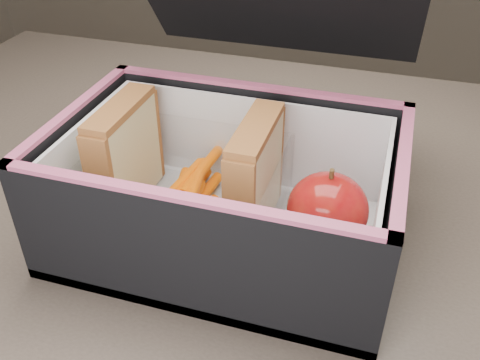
# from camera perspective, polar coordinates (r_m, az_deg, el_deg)

# --- Properties ---
(kitchen_table) EXTENTS (1.20, 0.80, 0.75)m
(kitchen_table) POSITION_cam_1_polar(r_m,az_deg,el_deg) (0.61, 4.78, -10.57)
(kitchen_table) COLOR brown
(kitchen_table) RESTS_ON ground
(lunch_bag) EXTENTS (0.30, 0.32, 0.27)m
(lunch_bag) POSITION_cam_1_polar(r_m,az_deg,el_deg) (0.49, -1.28, 0.01)
(lunch_bag) COLOR black
(lunch_bag) RESTS_ON kitchen_table
(plastic_tub) EXTENTS (0.17, 0.12, 0.07)m
(plastic_tub) POSITION_cam_1_polar(r_m,az_deg,el_deg) (0.51, -5.41, -0.41)
(plastic_tub) COLOR white
(plastic_tub) RESTS_ON lunch_bag
(sandwich_left) EXTENTS (0.03, 0.10, 0.11)m
(sandwich_left) POSITION_cam_1_polar(r_m,az_deg,el_deg) (0.52, -12.09, 2.61)
(sandwich_left) COLOR #D0BE86
(sandwich_left) RESTS_ON plastic_tub
(sandwich_right) EXTENTS (0.03, 0.10, 0.11)m
(sandwich_right) POSITION_cam_1_polar(r_m,az_deg,el_deg) (0.48, 1.61, 0.28)
(sandwich_right) COLOR #D0BE86
(sandwich_right) RESTS_ON plastic_tub
(carrot_sticks) EXTENTS (0.05, 0.15, 0.03)m
(carrot_sticks) POSITION_cam_1_polar(r_m,az_deg,el_deg) (0.52, -5.47, -1.97)
(carrot_sticks) COLOR #FF5E01
(carrot_sticks) RESTS_ON plastic_tub
(paper_napkin) EXTENTS (0.09, 0.09, 0.01)m
(paper_napkin) POSITION_cam_1_polar(r_m,az_deg,el_deg) (0.50, 8.63, -6.47)
(paper_napkin) COLOR white
(paper_napkin) RESTS_ON lunch_bag
(red_apple) EXTENTS (0.08, 0.08, 0.08)m
(red_apple) POSITION_cam_1_polar(r_m,az_deg,el_deg) (0.47, 9.31, -3.14)
(red_apple) COLOR #91000B
(red_apple) RESTS_ON paper_napkin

